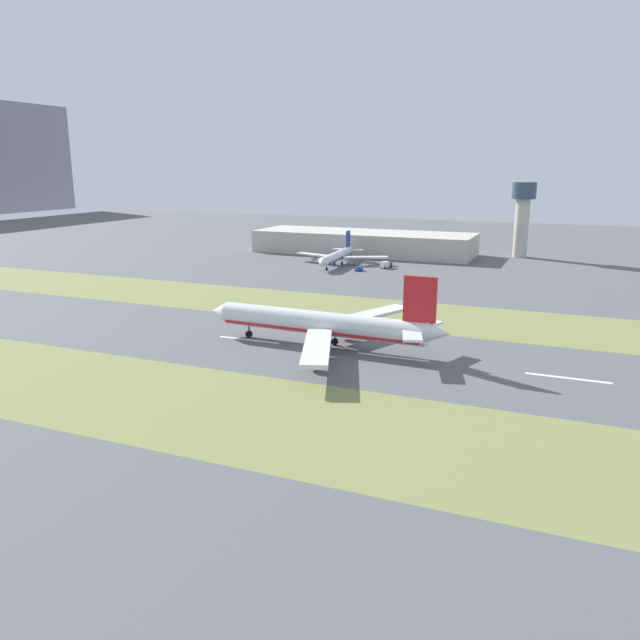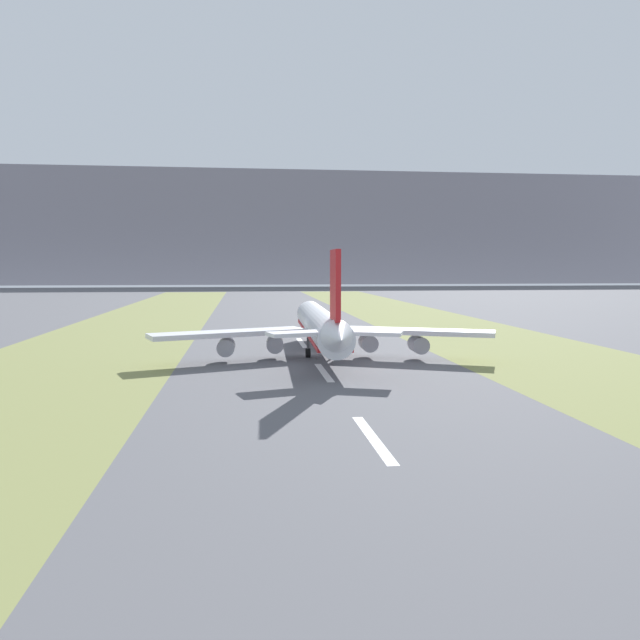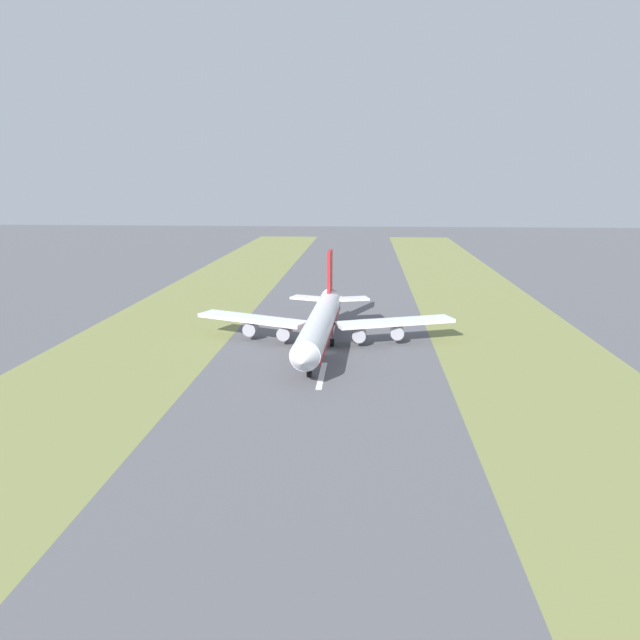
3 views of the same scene
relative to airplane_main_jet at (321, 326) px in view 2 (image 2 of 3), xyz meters
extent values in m
plane|color=#56565B|center=(-1.74, 4.81, -6.02)|extent=(800.00, 800.00, 0.00)
cube|color=olive|center=(-46.74, 4.81, -6.02)|extent=(40.00, 600.00, 0.01)
cube|color=olive|center=(43.26, 4.81, -6.02)|extent=(40.00, 600.00, 0.01)
cube|color=silver|center=(-1.74, -58.10, -6.01)|extent=(1.20, 18.00, 0.01)
cube|color=silver|center=(-1.74, -18.10, -6.01)|extent=(1.20, 18.00, 0.01)
cube|color=silver|center=(-1.74, 21.90, -6.01)|extent=(1.20, 18.00, 0.01)
cylinder|color=silver|center=(0.06, 1.90, 0.18)|extent=(7.64, 56.15, 6.00)
cone|color=silver|center=(0.95, 32.39, 0.18)|extent=(6.02, 5.17, 5.88)
cone|color=silver|center=(-0.86, -29.08, 0.98)|extent=(5.27, 6.15, 5.10)
cube|color=red|center=(0.06, 1.90, -1.47)|extent=(7.28, 53.90, 0.70)
cube|color=silver|center=(-17.65, -4.80, -0.72)|extent=(29.28, 15.70, 0.90)
cube|color=silver|center=(17.34, -5.83, -0.72)|extent=(28.97, 17.14, 0.90)
cylinder|color=#93939E|center=(-9.06, -1.83, -3.17)|extent=(3.34, 4.89, 3.20)
cylinder|color=#93939E|center=(-18.16, -5.06, -3.17)|extent=(3.34, 4.89, 3.20)
cylinder|color=#93939E|center=(8.93, -2.36, -3.17)|extent=(3.34, 4.89, 3.20)
cylinder|color=#93939E|center=(17.83, -6.12, -3.17)|extent=(3.34, 4.89, 3.20)
cube|color=red|center=(-0.71, -24.08, 8.68)|extent=(1.03, 8.02, 11.00)
cube|color=silver|center=(-6.21, -23.92, 1.18)|extent=(10.83, 7.03, 0.60)
cube|color=silver|center=(4.79, -24.25, 1.18)|extent=(10.90, 7.51, 0.60)
cylinder|color=#59595E|center=(0.68, 23.18, -3.52)|extent=(0.50, 0.50, 3.20)
cylinder|color=black|center=(0.68, 23.18, -5.12)|extent=(0.95, 1.83, 1.80)
cylinder|color=#59595E|center=(-2.63, -1.02, -3.52)|extent=(0.50, 0.50, 3.20)
cylinder|color=black|center=(-2.63, -1.02, -5.12)|extent=(0.95, 1.83, 1.80)
cylinder|color=#59595E|center=(2.57, -1.17, -3.52)|extent=(0.50, 0.50, 3.20)
cylinder|color=black|center=(2.57, -1.17, -5.12)|extent=(0.95, 1.83, 1.80)
cube|color=gray|center=(-1.74, 524.81, 47.32)|extent=(800.00, 120.00, 106.68)
camera|label=1|loc=(-142.70, -58.28, 39.25)|focal=35.00mm
camera|label=2|loc=(-14.72, -119.75, 11.69)|focal=35.00mm
camera|label=3|loc=(-10.12, 142.21, 32.56)|focal=35.00mm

